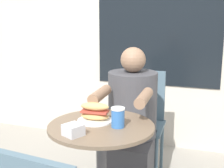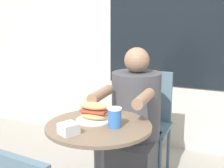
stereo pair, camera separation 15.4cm
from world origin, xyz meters
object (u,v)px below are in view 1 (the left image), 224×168
object	(u,v)px
diner_chair	(142,114)
sandwich_on_plate	(95,113)
cafe_table	(101,157)
drink_cup	(118,117)
seated_diner	(131,134)

from	to	relation	value
diner_chair	sandwich_on_plate	size ratio (longest dim) A/B	4.17
cafe_table	drink_cup	world-z (taller)	drink_cup
cafe_table	seated_diner	size ratio (longest dim) A/B	0.64
diner_chair	cafe_table	bearing A→B (deg)	84.81
diner_chair	drink_cup	bearing A→B (deg)	91.65
cafe_table	seated_diner	bearing A→B (deg)	85.63
seated_diner	sandwich_on_plate	bearing A→B (deg)	74.78
cafe_table	sandwich_on_plate	xyz separation A→B (m)	(-0.06, 0.05, 0.25)
seated_diner	sandwich_on_plate	distance (m)	0.54
cafe_table	drink_cup	bearing A→B (deg)	2.72
diner_chair	drink_cup	distance (m)	0.88
diner_chair	drink_cup	size ratio (longest dim) A/B	7.76
cafe_table	sandwich_on_plate	size ratio (longest dim) A/B	3.40
sandwich_on_plate	drink_cup	distance (m)	0.16
diner_chair	seated_diner	xyz separation A→B (m)	(0.01, -0.35, -0.05)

